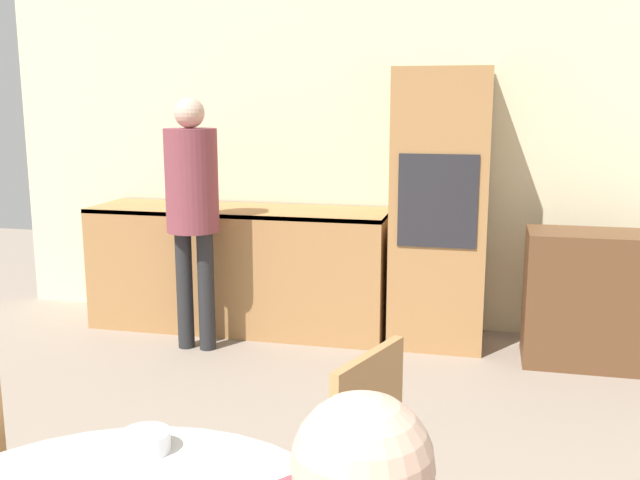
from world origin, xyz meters
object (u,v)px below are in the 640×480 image
Objects in this scene: sideboard at (609,300)px; person_standing at (192,196)px; bowl_centre at (145,442)px; oven_unit at (440,209)px; chair_far_right at (341,478)px.

sideboard is 0.61× the size of person_standing.
person_standing reaches higher than bowl_centre.
oven_unit is 1.81× the size of sideboard.
person_standing is at bearing -127.82° from chair_far_right.
bowl_centre is at bearing -99.95° from oven_unit.
chair_far_right is (-1.18, -2.67, 0.10)m from sideboard.
sideboard is 7.66× the size of bowl_centre.
oven_unit is 1.99× the size of chair_far_right.
sideboard is at bearing 176.25° from chair_far_right.
bowl_centre is (-0.57, -3.22, -0.18)m from oven_unit.
chair_far_right is 0.56× the size of person_standing.
oven_unit reaches higher than chair_far_right.
oven_unit is at bearing 18.25° from person_standing.
person_standing is (-1.48, 2.37, 0.52)m from chair_far_right.
person_standing is (-2.66, -0.30, 0.61)m from sideboard.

